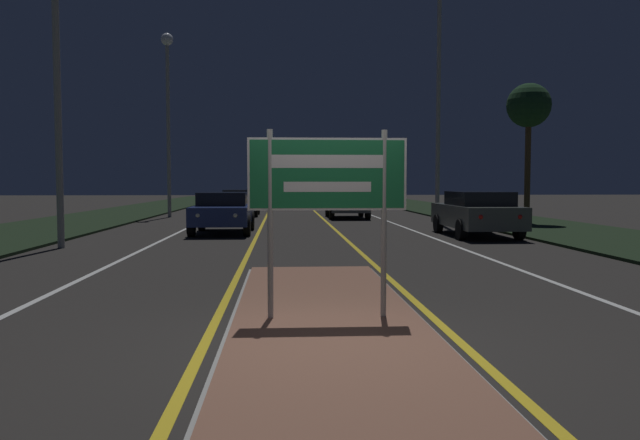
{
  "coord_description": "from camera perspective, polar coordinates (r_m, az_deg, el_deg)",
  "views": [
    {
      "loc": [
        -0.54,
        -6.58,
        1.75
      ],
      "look_at": [
        0.0,
        2.48,
        1.21
      ],
      "focal_mm": 35.0,
      "sensor_mm": 36.0,
      "label": 1
    }
  ],
  "objects": [
    {
      "name": "roadside_palm_right",
      "position": [
        27.33,
        18.55,
        9.68
      ],
      "size": [
        1.8,
        1.8,
        5.73
      ],
      "color": "#4C3823",
      "rests_on": "verge_right"
    },
    {
      "name": "edge_line_white_right",
      "position": [
        32.56,
        10.34,
        0.32
      ],
      "size": [
        0.1,
        70.0,
        0.01
      ],
      "color": "silver",
      "rests_on": "ground_plane"
    },
    {
      "name": "edge_line_white_left",
      "position": [
        32.32,
        -15.3,
        0.23
      ],
      "size": [
        0.1,
        70.0,
        0.01
      ],
      "color": "silver",
      "rests_on": "ground_plane"
    },
    {
      "name": "highway_sign",
      "position": [
        7.58,
        0.68,
        3.3
      ],
      "size": [
        1.93,
        0.07,
        2.29
      ],
      "color": "#9E9E99",
      "rests_on": "median_island"
    },
    {
      "name": "streetlight_left_far",
      "position": [
        32.57,
        -13.75,
        11.44
      ],
      "size": [
        0.61,
        0.61,
        9.14
      ],
      "color": "#9E9E99",
      "rests_on": "ground_plane"
    },
    {
      "name": "streetlight_left_near",
      "position": [
        18.43,
        -23.01,
        15.92
      ],
      "size": [
        0.51,
        0.51,
        9.18
      ],
      "color": "#9E9E99",
      "rests_on": "ground_plane"
    },
    {
      "name": "centre_line_yellow_right",
      "position": [
        31.69,
        0.09,
        0.29
      ],
      "size": [
        0.12,
        70.0,
        0.01
      ],
      "color": "gold",
      "rests_on": "ground_plane"
    },
    {
      "name": "median_island",
      "position": [
        7.78,
        0.67,
        -9.27
      ],
      "size": [
        2.41,
        9.28,
        0.1
      ],
      "color": "#999993",
      "rests_on": "ground_plane"
    },
    {
      "name": "car_approaching_0",
      "position": [
        21.8,
        -8.85,
        0.8
      ],
      "size": [
        2.02,
        4.28,
        1.41
      ],
      "color": "navy",
      "rests_on": "ground_plane"
    },
    {
      "name": "verge_right",
      "position": [
        28.47,
        17.24,
        -0.15
      ],
      "size": [
        5.0,
        100.0,
        0.08
      ],
      "color": "black",
      "rests_on": "ground_plane"
    },
    {
      "name": "car_receding_3",
      "position": [
        55.9,
        -0.06,
        2.41
      ],
      "size": [
        1.88,
        4.18,
        1.38
      ],
      "color": "maroon",
      "rests_on": "ground_plane"
    },
    {
      "name": "car_receding_2",
      "position": [
        43.98,
        0.97,
        2.11
      ],
      "size": [
        1.99,
        4.16,
        1.35
      ],
      "color": "silver",
      "rests_on": "ground_plane"
    },
    {
      "name": "car_receding_1",
      "position": [
        30.73,
        2.49,
        1.61
      ],
      "size": [
        1.94,
        4.33,
        1.41
      ],
      "color": "#4C514C",
      "rests_on": "ground_plane"
    },
    {
      "name": "car_receding_0",
      "position": [
        20.94,
        14.14,
        0.67
      ],
      "size": [
        2.02,
        4.62,
        1.46
      ],
      "color": "#4C514C",
      "rests_on": "ground_plane"
    },
    {
      "name": "car_approaching_1",
      "position": [
        33.11,
        -7.34,
        1.69
      ],
      "size": [
        2.0,
        4.33,
        1.37
      ],
      "color": "#B7B7BC",
      "rests_on": "ground_plane"
    },
    {
      "name": "lane_line_white_right",
      "position": [
        31.98,
        5.11,
        0.31
      ],
      "size": [
        0.12,
        70.0,
        0.01
      ],
      "color": "silver",
      "rests_on": "ground_plane"
    },
    {
      "name": "lane_line_white_left",
      "position": [
        31.84,
        -10.01,
        0.25
      ],
      "size": [
        0.12,
        70.0,
        0.01
      ],
      "color": "silver",
      "rests_on": "ground_plane"
    },
    {
      "name": "streetlight_right_near",
      "position": [
        27.91,
        10.82,
        14.38
      ],
      "size": [
        0.61,
        0.61,
        10.43
      ],
      "color": "#9E9E99",
      "rests_on": "ground_plane"
    },
    {
      "name": "ground_plane",
      "position": [
        6.83,
        1.27,
        -11.42
      ],
      "size": [
        160.0,
        160.0,
        0.0
      ],
      "primitive_type": "plane",
      "color": "#282623"
    },
    {
      "name": "verge_left",
      "position": [
        28.1,
        -22.0,
        -0.29
      ],
      "size": [
        5.0,
        100.0,
        0.08
      ],
      "color": "black",
      "rests_on": "ground_plane"
    },
    {
      "name": "centre_line_yellow_left",
      "position": [
        31.64,
        -4.96,
        0.27
      ],
      "size": [
        0.12,
        70.0,
        0.01
      ],
      "color": "gold",
      "rests_on": "ground_plane"
    }
  ]
}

